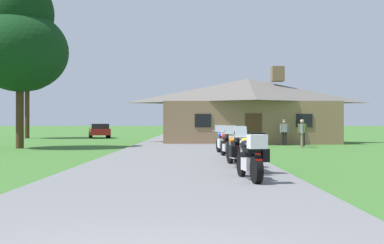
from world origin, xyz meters
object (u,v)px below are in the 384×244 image
motorcycle_yellow_second_in_row (249,153)px  motorcycle_black_nearest_to_camera (249,157)px  motorcycle_yellow_fourth_in_row (234,146)px  parked_red_suv_far_left (98,130)px  bystander_olive_shirt_beside_signpost (301,131)px  tree_left_near (19,40)px  motorcycle_red_fifth_in_row (226,143)px  motorcycle_blue_farthest_in_row (223,142)px  motorcycle_orange_third_in_row (236,149)px  bystander_gray_shirt_near_lodge (283,131)px  tree_left_far (26,59)px  bystander_gray_shirt_by_tree (301,132)px

motorcycle_yellow_second_in_row → motorcycle_black_nearest_to_camera: bearing=-107.1°
motorcycle_yellow_second_in_row → motorcycle_yellow_fourth_in_row: bearing=81.6°
parked_red_suv_far_left → motorcycle_yellow_fourth_in_row: bearing=-84.2°
bystander_olive_shirt_beside_signpost → tree_left_near: (-16.95, -2.89, 5.29)m
motorcycle_red_fifth_in_row → motorcycle_blue_farthest_in_row: same height
motorcycle_black_nearest_to_camera → bystander_olive_shirt_beside_signpost: bearing=65.3°
motorcycle_blue_farthest_in_row → parked_red_suv_far_left: bearing=102.6°
motorcycle_black_nearest_to_camera → motorcycle_yellow_fourth_in_row: (0.17, 5.82, -0.01)m
motorcycle_yellow_second_in_row → motorcycle_orange_third_in_row: same height
bystander_gray_shirt_near_lodge → tree_left_near: bearing=16.0°
motorcycle_black_nearest_to_camera → parked_red_suv_far_left: (-10.48, 34.65, 0.16)m
motorcycle_yellow_second_in_row → motorcycle_blue_farthest_in_row: bearing=81.8°
bystander_gray_shirt_near_lodge → tree_left_far: size_ratio=0.15×
motorcycle_orange_third_in_row → tree_left_near: tree_left_near is taller
motorcycle_yellow_second_in_row → parked_red_suv_far_left: parked_red_suv_far_left is taller
bystander_gray_shirt_near_lodge → motorcycle_orange_third_in_row: bearing=76.6°
motorcycle_yellow_second_in_row → bystander_olive_shirt_beside_signpost: size_ratio=1.23×
bystander_gray_shirt_near_lodge → tree_left_far: tree_left_far is taller
bystander_gray_shirt_by_tree → motorcycle_black_nearest_to_camera: bearing=-9.8°
bystander_gray_shirt_near_lodge → bystander_olive_shirt_beside_signpost: bearing=144.3°
motorcycle_black_nearest_to_camera → motorcycle_orange_third_in_row: size_ratio=1.00×
bystander_gray_shirt_by_tree → parked_red_suv_far_left: 23.96m
motorcycle_yellow_second_in_row → motorcycle_red_fifth_in_row: 5.90m
bystander_olive_shirt_beside_signpost → bystander_gray_shirt_by_tree: bystander_olive_shirt_beside_signpost is taller
parked_red_suv_far_left → bystander_gray_shirt_near_lodge: bearing=-59.8°
motorcycle_black_nearest_to_camera → motorcycle_yellow_second_in_row: same height
motorcycle_blue_farthest_in_row → parked_red_suv_far_left: (-10.52, 24.60, 0.17)m
motorcycle_orange_third_in_row → tree_left_far: size_ratio=0.18×
bystander_gray_shirt_by_tree → motorcycle_orange_third_in_row: bearing=-14.4°
motorcycle_blue_farthest_in_row → bystander_olive_shirt_beside_signpost: size_ratio=1.23×
tree_left_near → motorcycle_blue_farthest_in_row: bearing=-26.4°
bystander_gray_shirt_near_lodge → bystander_olive_shirt_beside_signpost: (0.99, -0.80, 0.00)m
bystander_gray_shirt_near_lodge → parked_red_suv_far_left: 21.48m
motorcycle_red_fifth_in_row → bystander_gray_shirt_by_tree: (5.06, 8.55, 0.31)m
motorcycle_orange_third_in_row → motorcycle_yellow_fourth_in_row: same height
motorcycle_red_fifth_in_row → bystander_gray_shirt_by_tree: bystander_gray_shirt_by_tree is taller
motorcycle_black_nearest_to_camera → motorcycle_blue_farthest_in_row: size_ratio=1.00×
motorcycle_black_nearest_to_camera → tree_left_near: (-11.32, 15.70, 5.62)m
motorcycle_yellow_fourth_in_row → bystander_gray_shirt_by_tree: bearing=62.8°
motorcycle_blue_farthest_in_row → tree_left_far: size_ratio=0.18×
motorcycle_orange_third_in_row → motorcycle_red_fifth_in_row: 4.04m
motorcycle_yellow_second_in_row → tree_left_far: bearing=109.2°
motorcycle_yellow_fourth_in_row → parked_red_suv_far_left: 30.73m
bystander_gray_shirt_near_lodge → motorcycle_blue_farthest_in_row: bearing=66.8°
motorcycle_yellow_second_in_row → motorcycle_blue_farthest_in_row: same height
bystander_gray_shirt_by_tree → tree_left_far: (-22.37, 17.33, 6.66)m
motorcycle_orange_third_in_row → motorcycle_yellow_fourth_in_row: size_ratio=0.99×
motorcycle_yellow_fourth_in_row → motorcycle_red_fifth_in_row: same height
bystander_gray_shirt_near_lodge → bystander_olive_shirt_beside_signpost: size_ratio=1.00×
motorcycle_blue_farthest_in_row → tree_left_far: (-17.32, 23.73, 6.98)m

